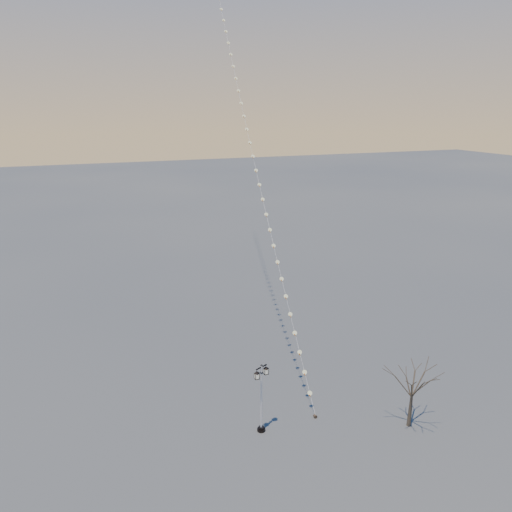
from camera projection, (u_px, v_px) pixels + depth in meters
name	position (u px, v px, depth m)	size (l,w,h in m)	color
ground	(317.00, 435.00, 27.61)	(300.00, 300.00, 0.00)	#4A4C4B
street_lamp	(261.00, 395.00, 27.23)	(1.04, 0.67, 4.34)	black
bare_tree	(413.00, 384.00, 27.59)	(2.40, 2.40, 3.98)	#403628
kite_train	(241.00, 86.00, 40.80)	(4.83, 38.33, 39.66)	#342619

